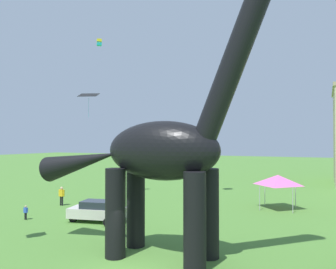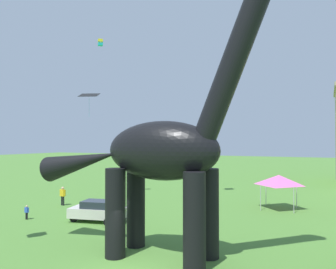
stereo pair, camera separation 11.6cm
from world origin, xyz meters
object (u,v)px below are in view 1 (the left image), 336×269
object	(u,v)px
dinosaur_sculpture	(161,151)
festival_canopy_tent	(278,180)
parked_sedan_left	(98,211)
person_photographer	(26,211)
kite_near_low	(89,95)
kite_near_high	(99,42)
kite_mid_right	(212,115)
person_far_spectator	(62,194)

from	to	relation	value
dinosaur_sculpture	festival_canopy_tent	distance (m)	16.15
parked_sedan_left	person_photographer	xyz separation A→B (m)	(-5.32, -1.89, -0.15)
person_photographer	kite_near_low	bearing A→B (deg)	-113.69
person_photographer	kite_near_high	distance (m)	18.67
parked_sedan_left	person_photographer	size ratio (longest dim) A/B	4.16
festival_canopy_tent	kite_mid_right	xyz separation A→B (m)	(-7.95, 5.61, 6.42)
dinosaur_sculpture	festival_canopy_tent	xyz separation A→B (m)	(3.86, 15.40, -2.96)
dinosaur_sculpture	parked_sedan_left	xyz separation A→B (m)	(-7.66, 4.73, -4.70)
dinosaur_sculpture	person_far_spectator	xyz separation A→B (m)	(-14.52, 8.28, -4.45)
dinosaur_sculpture	festival_canopy_tent	world-z (taller)	dinosaur_sculpture
dinosaur_sculpture	kite_near_low	size ratio (longest dim) A/B	9.19
parked_sedan_left	festival_canopy_tent	bearing A→B (deg)	29.62
kite_near_low	person_photographer	bearing A→B (deg)	175.57
person_photographer	festival_canopy_tent	size ratio (longest dim) A/B	0.34
parked_sedan_left	kite_near_low	size ratio (longest dim) A/B	2.71
parked_sedan_left	dinosaur_sculpture	bearing A→B (deg)	-44.87
person_far_spectator	kite_near_low	xyz separation A→B (m)	(7.90, -5.93, 8.04)
dinosaur_sculpture	person_far_spectator	world-z (taller)	dinosaur_sculpture
festival_canopy_tent	kite_near_low	size ratio (longest dim) A/B	1.90
parked_sedan_left	person_photographer	bearing A→B (deg)	-173.65
dinosaur_sculpture	person_far_spectator	bearing A→B (deg)	156.41
kite_mid_right	festival_canopy_tent	bearing A→B (deg)	-35.21
festival_canopy_tent	dinosaur_sculpture	bearing A→B (deg)	-104.08
person_photographer	kite_mid_right	size ratio (longest dim) A/B	0.87
dinosaur_sculpture	kite_near_high	world-z (taller)	kite_near_high
person_photographer	kite_mid_right	xyz separation A→B (m)	(8.89, 18.17, 8.31)
person_photographer	kite_near_low	world-z (taller)	kite_near_low
person_far_spectator	kite_near_low	bearing A→B (deg)	76.53
parked_sedan_left	kite_mid_right	distance (m)	18.56
parked_sedan_left	festival_canopy_tent	world-z (taller)	festival_canopy_tent
kite_near_high	kite_mid_right	size ratio (longest dim) A/B	0.55
person_far_spectator	kite_near_low	distance (m)	12.74
dinosaur_sculpture	kite_near_low	world-z (taller)	dinosaur_sculpture
kite_near_high	dinosaur_sculpture	bearing A→B (deg)	-43.04
parked_sedan_left	kite_near_low	world-z (taller)	kite_near_low
parked_sedan_left	person_photographer	world-z (taller)	parked_sedan_left
person_far_spectator	kite_mid_right	size ratio (longest dim) A/B	1.40
person_far_spectator	kite_mid_right	xyz separation A→B (m)	(10.43, 12.73, 7.91)
parked_sedan_left	person_far_spectator	world-z (taller)	person_far_spectator
person_photographer	person_far_spectator	distance (m)	5.66
festival_canopy_tent	kite_near_low	bearing A→B (deg)	-128.77
dinosaur_sculpture	kite_mid_right	distance (m)	21.68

